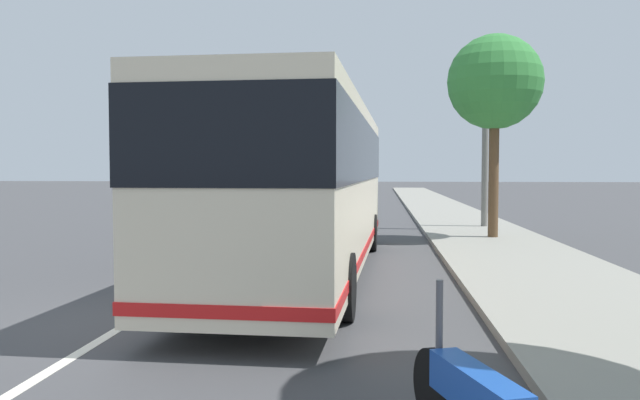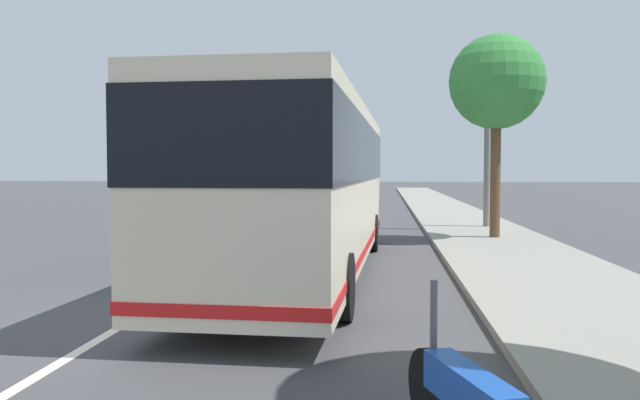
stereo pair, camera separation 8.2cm
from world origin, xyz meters
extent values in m
plane|color=#424244|center=(0.00, 0.00, 0.00)|extent=(220.00, 220.00, 0.00)
cube|color=gray|center=(10.00, -6.90, 0.07)|extent=(110.00, 3.60, 0.14)
cube|color=silver|center=(10.00, 0.00, 0.00)|extent=(110.00, 0.16, 0.01)
cube|color=beige|center=(4.26, -2.04, 1.91)|extent=(12.44, 2.98, 3.13)
cube|color=black|center=(4.26, -2.04, 2.59)|extent=(12.48, 3.03, 1.19)
cube|color=red|center=(4.26, -2.04, 0.60)|extent=(12.47, 3.02, 0.16)
cylinder|color=black|center=(8.25, -1.00, 0.50)|extent=(1.01, 0.33, 1.00)
cylinder|color=black|center=(8.17, -3.35, 0.50)|extent=(1.01, 0.33, 1.00)
cylinder|color=black|center=(0.35, -0.73, 0.50)|extent=(1.01, 0.33, 1.00)
cylinder|color=black|center=(0.27, -3.08, 0.50)|extent=(1.01, 0.33, 1.00)
cylinder|color=black|center=(-3.42, -4.05, 0.34)|extent=(0.67, 0.30, 0.68)
cube|color=#1947A5|center=(-4.15, -4.31, 0.59)|extent=(1.18, 0.61, 0.30)
cylinder|color=#4C4C51|center=(-3.53, -4.09, 0.94)|extent=(0.06, 0.06, 0.70)
cube|color=navy|center=(14.67, 2.20, 0.54)|extent=(4.45, 1.97, 0.72)
cube|color=black|center=(14.62, 2.20, 1.15)|extent=(2.27, 1.75, 0.50)
cylinder|color=black|center=(13.26, 1.32, 0.32)|extent=(0.65, 0.24, 0.64)
cylinder|color=black|center=(13.20, 2.98, 0.32)|extent=(0.65, 0.24, 0.64)
cylinder|color=black|center=(16.15, 1.43, 0.32)|extent=(0.65, 0.24, 0.64)
cylinder|color=black|center=(16.09, 3.08, 0.32)|extent=(0.65, 0.24, 0.64)
cube|color=navy|center=(28.56, 1.68, 0.58)|extent=(4.17, 1.94, 0.79)
cube|color=black|center=(28.59, 1.67, 1.27)|extent=(1.94, 1.68, 0.59)
cylinder|color=black|center=(27.17, 0.98, 0.32)|extent=(0.65, 0.26, 0.64)
cylinder|color=black|center=(27.26, 2.53, 0.32)|extent=(0.65, 0.26, 0.64)
cylinder|color=black|center=(29.86, 0.82, 0.32)|extent=(0.65, 0.26, 0.64)
cylinder|color=black|center=(29.95, 2.37, 0.32)|extent=(0.65, 0.26, 0.64)
cylinder|color=brown|center=(10.85, -7.07, 2.01)|extent=(0.31, 0.31, 4.02)
sphere|color=#337F38|center=(10.85, -7.07, 4.89)|extent=(2.88, 2.88, 2.88)
cylinder|color=slate|center=(14.61, -7.42, 3.19)|extent=(0.23, 0.23, 6.39)
camera|label=1|loc=(-8.72, -3.59, 2.20)|focal=34.99mm
camera|label=2|loc=(-8.71, -3.67, 2.20)|focal=34.99mm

